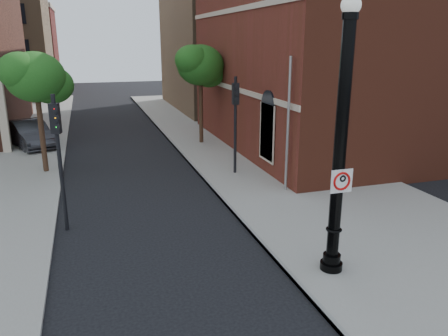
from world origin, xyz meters
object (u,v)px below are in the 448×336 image
object	(u,v)px
no_parking_sign	(342,181)
traffic_signal_right	(235,110)
traffic_signal_left	(58,141)
parked_car	(30,134)
lamppost	(339,157)

from	to	relation	value
no_parking_sign	traffic_signal_right	distance (m)	9.36
no_parking_sign	traffic_signal_right	world-z (taller)	traffic_signal_right
traffic_signal_left	traffic_signal_right	size ratio (longest dim) A/B	0.99
parked_car	traffic_signal_left	size ratio (longest dim) A/B	1.08
lamppost	traffic_signal_left	world-z (taller)	lamppost
lamppost	no_parking_sign	distance (m)	0.60
parked_car	traffic_signal_left	bearing A→B (deg)	-101.93
traffic_signal_left	parked_car	bearing A→B (deg)	114.73
traffic_signal_left	traffic_signal_right	bearing A→B (deg)	44.13
no_parking_sign	parked_car	xyz separation A→B (m)	(-9.13, 18.11, -1.85)
no_parking_sign	lamppost	bearing A→B (deg)	90.10
no_parking_sign	traffic_signal_left	world-z (taller)	traffic_signal_left
parked_car	traffic_signal_right	bearing A→B (deg)	-64.66
parked_car	traffic_signal_left	xyz separation A→B (m)	(2.32, -12.88, 2.20)
lamppost	traffic_signal_left	xyz separation A→B (m)	(-6.80, 5.05, -0.23)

